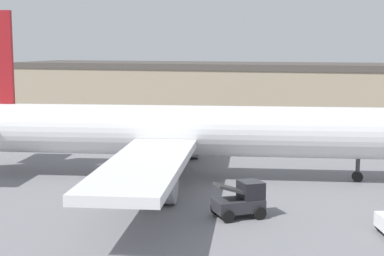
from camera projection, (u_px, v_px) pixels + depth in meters
The scene contains 4 objects.
ground_plane at pixel (192, 178), 40.28m from camera, with size 400.00×400.00×0.00m, color slate.
terminal_building at pixel (287, 93), 69.21m from camera, with size 66.76×11.67×6.91m.
airplane at pixel (177, 132), 39.94m from camera, with size 37.20×33.20×11.39m.
belt_loader_truck at pixel (242, 200), 31.03m from camera, with size 3.05×2.89×1.90m.
Camera 1 is at (11.20, -37.78, 9.02)m, focal length 55.00 mm.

